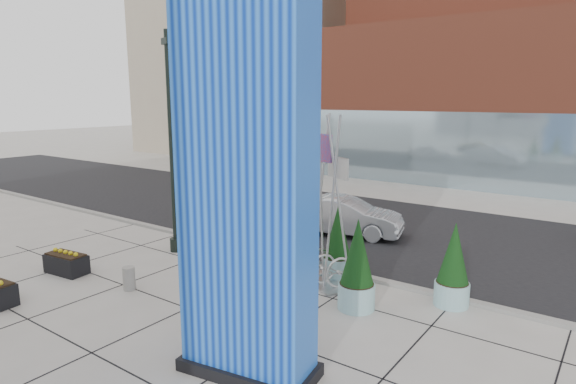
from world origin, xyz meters
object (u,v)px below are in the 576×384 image
Objects in this scene: lamp_post at (172,165)px; public_art_sculpture at (322,239)px; concrete_bollard at (129,278)px; overhead_street_sign at (267,158)px; blue_pylon at (246,154)px; car_white_west at (234,203)px; car_silver_mid at (344,216)px.

lamp_post is 1.53× the size of public_art_sculpture.
concrete_bollard is at bearing -115.50° from public_art_sculpture.
public_art_sculpture is 3.43m from overhead_street_sign.
public_art_sculpture is at bearing 96.80° from blue_pylon.
blue_pylon is at bearing -52.02° from public_art_sculpture.
lamp_post is 3.98m from overhead_street_sign.
lamp_post is (-7.83, 4.83, -1.38)m from blue_pylon.
lamp_post reaches higher than car_white_west.
blue_pylon is 13.50× the size of concrete_bollard.
car_silver_mid is at bearing 75.44° from concrete_bollard.
overhead_street_sign is (3.86, 0.88, 0.46)m from lamp_post.
blue_pylon reaches higher than lamp_post.
overhead_street_sign is at bearing 115.67° from blue_pylon.
lamp_post is 4.94m from concrete_bollard.
public_art_sculpture is 1.35× the size of car_white_west.
lamp_post is at bearing -142.96° from overhead_street_sign.
public_art_sculpture reaches higher than concrete_bollard.
blue_pylon is 7.60m from concrete_bollard.
lamp_post is 6.60m from public_art_sculpture.
lamp_post is 1.67× the size of car_silver_mid.
concrete_bollard is 9.61m from car_silver_mid.
overhead_street_sign reaches higher than concrete_bollard.
car_silver_mid is at bearing 99.63° from blue_pylon.
public_art_sculpture reaches higher than car_white_west.
concrete_bollard is at bearing 158.11° from blue_pylon.
lamp_post is 2.06× the size of car_white_west.
car_silver_mid is (2.41, 9.29, 0.45)m from concrete_bollard.
blue_pylon is at bearing -31.67° from lamp_post.
overhead_street_sign is 5.82m from car_silver_mid.
car_white_west is at bearing 124.16° from blue_pylon.
lamp_post is at bearing 117.31° from concrete_bollard.
lamp_post is 7.63m from car_silver_mid.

